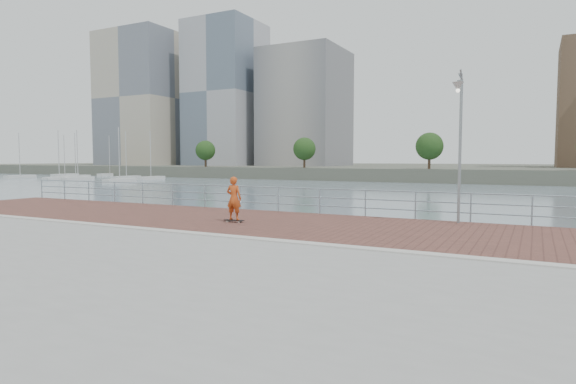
% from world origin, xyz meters
% --- Properties ---
extents(water, '(400.00, 400.00, 0.00)m').
position_xyz_m(water, '(0.00, 0.00, -2.00)').
color(water, slate).
rests_on(water, ground).
extents(seawall, '(40.00, 24.00, 2.00)m').
position_xyz_m(seawall, '(0.00, -5.00, -1.00)').
color(seawall, gray).
rests_on(seawall, ground).
extents(brick_lane, '(40.00, 6.80, 0.02)m').
position_xyz_m(brick_lane, '(0.00, 3.60, 0.01)').
color(brick_lane, brown).
rests_on(brick_lane, seawall).
extents(curb, '(40.00, 0.40, 0.06)m').
position_xyz_m(curb, '(0.00, 0.00, 0.03)').
color(curb, '#B7B5AD').
rests_on(curb, seawall).
extents(far_shore, '(320.00, 95.00, 2.50)m').
position_xyz_m(far_shore, '(0.00, 122.50, -0.75)').
color(far_shore, '#4C5142').
rests_on(far_shore, ground).
extents(guardrail, '(39.06, 0.06, 1.13)m').
position_xyz_m(guardrail, '(0.00, 7.00, 0.69)').
color(guardrail, '#8C9EA8').
rests_on(guardrail, brick_lane).
extents(street_lamp, '(0.39, 1.13, 5.32)m').
position_xyz_m(street_lamp, '(4.76, 6.11, 3.78)').
color(street_lamp, gray).
rests_on(street_lamp, brick_lane).
extents(skateboard, '(0.80, 0.27, 0.09)m').
position_xyz_m(skateboard, '(-2.74, 2.90, 0.09)').
color(skateboard, black).
rests_on(skateboard, brick_lane).
extents(skateboarder, '(0.63, 0.44, 1.63)m').
position_xyz_m(skateboarder, '(-2.74, 2.90, 0.92)').
color(skateboarder, '#BF4719').
rests_on(skateboarder, skateboard).
extents(shoreline_trees, '(144.30, 4.94, 6.59)m').
position_xyz_m(shoreline_trees, '(0.26, 77.00, 4.27)').
color(shoreline_trees, '#473323').
rests_on(shoreline_trees, far_shore).
extents(marina, '(36.33, 28.86, 10.11)m').
position_xyz_m(marina, '(-79.44, 60.98, -1.54)').
color(marina, silver).
rests_on(marina, water).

